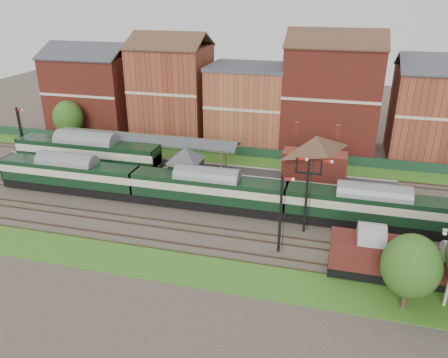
% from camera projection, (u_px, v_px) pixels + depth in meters
% --- Properties ---
extents(ground, '(160.00, 160.00, 0.00)m').
position_uv_depth(ground, '(202.00, 207.00, 50.90)').
color(ground, '#473D33').
rests_on(ground, ground).
extents(grass_back, '(90.00, 4.50, 0.06)m').
position_uv_depth(grass_back, '(234.00, 160.00, 65.08)').
color(grass_back, '#2D6619').
rests_on(grass_back, ground).
extents(grass_front, '(90.00, 5.00, 0.06)m').
position_uv_depth(grass_front, '(163.00, 264.00, 40.24)').
color(grass_front, '#2D6619').
rests_on(grass_front, ground).
extents(fence, '(90.00, 0.12, 1.50)m').
position_uv_depth(fence, '(237.00, 151.00, 66.56)').
color(fence, '#193823').
rests_on(fence, ground).
extents(platform, '(55.00, 3.40, 1.00)m').
position_uv_depth(platform, '(189.00, 169.00, 60.52)').
color(platform, '#2D2D2D').
rests_on(platform, ground).
extents(signal_box, '(5.40, 5.40, 6.00)m').
position_uv_depth(signal_box, '(186.00, 169.00, 53.22)').
color(signal_box, '#647452').
rests_on(signal_box, ground).
extents(brick_hut, '(3.20, 2.64, 2.94)m').
position_uv_depth(brick_hut, '(250.00, 191.00, 52.13)').
color(brick_hut, brown).
rests_on(brick_hut, ground).
extents(station_building, '(8.10, 8.10, 5.90)m').
position_uv_depth(station_building, '(315.00, 156.00, 55.15)').
color(station_building, maroon).
rests_on(station_building, platform).
extents(canopy, '(26.00, 3.89, 4.08)m').
position_uv_depth(canopy, '(147.00, 137.00, 60.31)').
color(canopy, '#484A2E').
rests_on(canopy, platform).
extents(semaphore_bracket, '(3.60, 0.25, 8.18)m').
position_uv_depth(semaphore_bracket, '(307.00, 191.00, 44.01)').
color(semaphore_bracket, black).
rests_on(semaphore_bracket, ground).
extents(semaphore_platform_end, '(1.23, 0.25, 8.00)m').
position_uv_depth(semaphore_platform_end, '(21.00, 133.00, 63.40)').
color(semaphore_platform_end, black).
rests_on(semaphore_platform_end, ground).
extents(semaphore_siding, '(1.23, 0.25, 8.00)m').
position_uv_depth(semaphore_siding, '(281.00, 213.00, 40.68)').
color(semaphore_siding, black).
rests_on(semaphore_siding, ground).
extents(town_backdrop, '(69.00, 10.00, 16.00)m').
position_uv_depth(town_backdrop, '(247.00, 100.00, 70.33)').
color(town_backdrop, maroon).
rests_on(town_backdrop, ground).
extents(dmu_train, '(53.78, 2.83, 4.13)m').
position_uv_depth(dmu_train, '(207.00, 189.00, 49.77)').
color(dmu_train, black).
rests_on(dmu_train, ground).
extents(platform_railcar, '(20.54, 3.23, 4.73)m').
position_uv_depth(platform_railcar, '(88.00, 153.00, 59.90)').
color(platform_railcar, black).
rests_on(platform_railcar, ground).
extents(goods_van_a, '(6.58, 2.85, 3.99)m').
position_uv_depth(goods_van_a, '(368.00, 254.00, 37.77)').
color(goods_van_a, black).
rests_on(goods_van_a, ground).
extents(tree_far, '(4.48, 4.48, 6.53)m').
position_uv_depth(tree_far, '(411.00, 266.00, 33.24)').
color(tree_far, '#382619').
rests_on(tree_far, ground).
extents(tree_back, '(4.76, 4.76, 6.96)m').
position_uv_depth(tree_back, '(68.00, 117.00, 71.13)').
color(tree_back, '#382619').
rests_on(tree_back, ground).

